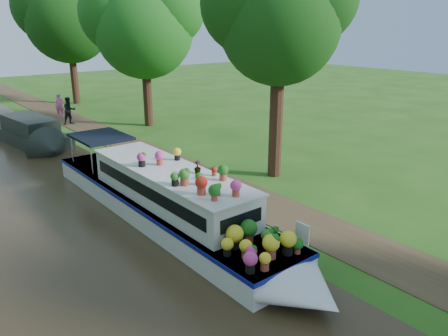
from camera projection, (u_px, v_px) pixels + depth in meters
ground at (257, 222)px, 14.40m from camera, size 100.00×100.00×0.00m
canal_water at (80, 287)px, 10.81m from camera, size 10.00×100.00×0.02m
towpath at (282, 212)px, 15.11m from camera, size 2.20×100.00×0.03m
plant_boat at (171, 199)px, 14.03m from camera, size 2.29×13.52×2.25m
tree_near_overhang at (279, 14)px, 16.85m from camera, size 5.52×5.28×8.99m
tree_near_mid at (143, 20)px, 26.19m from camera, size 6.90×6.60×9.40m
tree_near_far at (67, 13)px, 33.83m from camera, size 7.59×7.26×10.30m
second_boat at (30, 133)px, 23.75m from camera, size 2.86×7.72×1.46m
pedestrian_pink at (60, 105)px, 30.36m from camera, size 0.67×0.52×1.61m
pedestrian_dark at (69, 111)px, 28.12m from camera, size 0.91×0.75×1.75m
verge_plant at (237, 205)px, 15.16m from camera, size 0.45×0.39×0.48m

